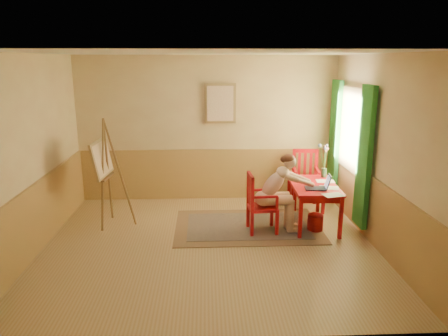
{
  "coord_description": "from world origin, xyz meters",
  "views": [
    {
      "loc": [
        -0.03,
        -5.95,
        2.71
      ],
      "look_at": [
        0.25,
        0.55,
        1.05
      ],
      "focal_mm": 34.13,
      "sensor_mm": 36.0,
      "label": 1
    }
  ],
  "objects_px": {
    "chair_left": "(259,203)",
    "easel": "(104,163)",
    "table": "(314,190)",
    "chair_back": "(305,179)",
    "laptop": "(319,186)",
    "figure": "(278,189)"
  },
  "relations": [
    {
      "from": "table",
      "to": "easel",
      "type": "height_order",
      "value": "easel"
    },
    {
      "from": "figure",
      "to": "table",
      "type": "bearing_deg",
      "value": 18.82
    },
    {
      "from": "table",
      "to": "chair_left",
      "type": "distance_m",
      "value": 0.97
    },
    {
      "from": "chair_back",
      "to": "figure",
      "type": "height_order",
      "value": "figure"
    },
    {
      "from": "chair_left",
      "to": "easel",
      "type": "height_order",
      "value": "easel"
    },
    {
      "from": "table",
      "to": "figure",
      "type": "bearing_deg",
      "value": -161.18
    },
    {
      "from": "chair_back",
      "to": "laptop",
      "type": "height_order",
      "value": "chair_back"
    },
    {
      "from": "laptop",
      "to": "easel",
      "type": "distance_m",
      "value": 3.51
    },
    {
      "from": "chair_back",
      "to": "laptop",
      "type": "bearing_deg",
      "value": -93.16
    },
    {
      "from": "laptop",
      "to": "chair_back",
      "type": "bearing_deg",
      "value": 86.84
    },
    {
      "from": "chair_left",
      "to": "chair_back",
      "type": "distance_m",
      "value": 1.56
    },
    {
      "from": "chair_left",
      "to": "table",
      "type": "bearing_deg",
      "value": 14.14
    },
    {
      "from": "table",
      "to": "laptop",
      "type": "bearing_deg",
      "value": -85.72
    },
    {
      "from": "chair_back",
      "to": "figure",
      "type": "relative_size",
      "value": 0.84
    },
    {
      "from": "chair_left",
      "to": "figure",
      "type": "height_order",
      "value": "figure"
    },
    {
      "from": "chair_back",
      "to": "table",
      "type": "bearing_deg",
      "value": -95.15
    },
    {
      "from": "table",
      "to": "chair_back",
      "type": "bearing_deg",
      "value": 84.85
    },
    {
      "from": "chair_left",
      "to": "laptop",
      "type": "height_order",
      "value": "chair_left"
    },
    {
      "from": "laptop",
      "to": "easel",
      "type": "bearing_deg",
      "value": 172.2
    },
    {
      "from": "table",
      "to": "chair_back",
      "type": "distance_m",
      "value": 0.96
    },
    {
      "from": "easel",
      "to": "chair_left",
      "type": "bearing_deg",
      "value": -10.16
    },
    {
      "from": "table",
      "to": "easel",
      "type": "relative_size",
      "value": 0.67
    }
  ]
}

